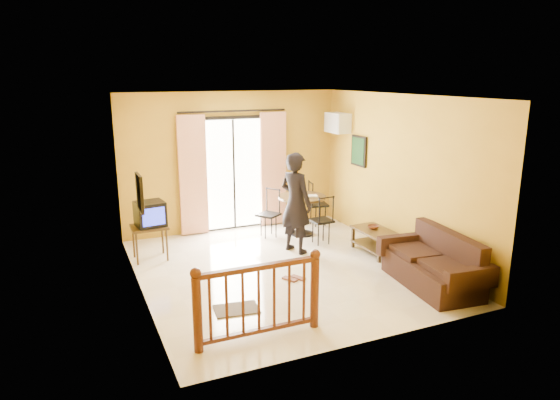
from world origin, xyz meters
name	(u,v)px	position (x,y,z in m)	size (l,w,h in m)	color
ground	(282,269)	(0.00, 0.00, 0.00)	(5.00, 5.00, 0.00)	beige
room_shell	(283,168)	(0.00, 0.00, 1.70)	(5.00, 5.00, 5.00)	white
balcony_door	(234,173)	(0.00, 2.43, 1.19)	(2.25, 0.14, 2.46)	black
tv_table	(149,230)	(-1.90, 1.36, 0.52)	(0.60, 0.50, 0.60)	black
television	(150,214)	(-1.87, 1.35, 0.81)	(0.52, 0.49, 0.42)	black
picture_left	(140,193)	(-2.22, -0.20, 1.55)	(0.05, 0.42, 0.52)	black
dining_table	(302,204)	(1.11, 1.55, 0.63)	(0.95, 0.95, 0.79)	black
water_jug	(295,189)	(0.98, 1.61, 0.92)	(0.14, 0.14, 0.26)	#1224AE
serving_tray	(310,196)	(1.23, 1.45, 0.80)	(0.28, 0.18, 0.02)	silver
dining_chairs	(302,235)	(1.11, 1.52, 0.00)	(1.77, 1.52, 0.95)	black
air_conditioner	(337,123)	(2.09, 1.95, 2.15)	(0.31, 0.60, 0.40)	white
botanical_print	(359,151)	(2.22, 1.30, 1.65)	(0.05, 0.50, 0.60)	black
coffee_table	(376,238)	(1.85, 0.05, 0.28)	(0.53, 0.95, 0.42)	black
bowl	(373,227)	(1.85, 0.15, 0.45)	(0.20, 0.20, 0.06)	#52291C
sofa	(435,266)	(1.85, -1.49, 0.31)	(0.97, 1.80, 0.82)	black
standing_person	(296,203)	(0.57, 0.71, 0.91)	(0.66, 0.43, 1.81)	black
stair_balustrade	(259,295)	(-1.15, -1.90, 0.56)	(1.63, 0.13, 1.04)	#471E0F
doormat	(237,309)	(-1.16, -1.08, 0.01)	(0.60, 0.40, 0.02)	#534942
sandals	(294,278)	(0.00, -0.45, 0.01)	(0.34, 0.27, 0.03)	#52291C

